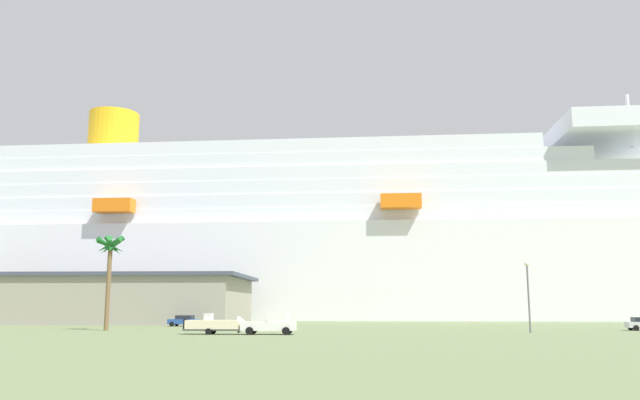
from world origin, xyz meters
The scene contains 8 objects.
ground_plane centered at (0.00, 30.00, 0.00)m, with size 600.00×600.00×0.00m, color #66754C.
cruise_ship centered at (-10.02, 65.37, 16.17)m, with size 296.16×40.21×53.07m.
terminal_building centered at (-40.47, 29.82, 4.09)m, with size 65.64×30.64×8.13m.
pickup_truck centered at (3.73, -9.53, 1.04)m, with size 5.66×2.42×2.20m.
small_boat_on_trailer centered at (-1.63, -9.70, 0.96)m, with size 7.87×2.20×2.15m.
palm_tree centered at (-18.07, -1.09, 9.25)m, with size 3.58×3.67×11.59m.
street_lamp centered at (31.29, -1.95, 5.12)m, with size 0.56×0.56×7.84m.
parked_car_blue_suv centered at (-13.96, 15.31, 0.83)m, with size 4.28×2.28×1.58m.
Camera 1 is at (16.48, -75.20, 2.92)m, focal length 35.56 mm.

